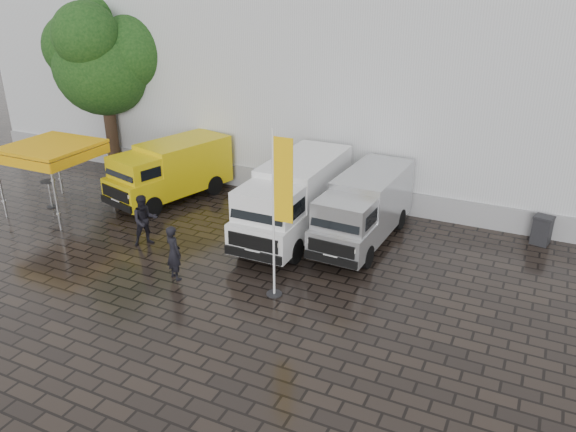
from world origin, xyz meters
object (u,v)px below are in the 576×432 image
Objects in this scene: flagpole at (279,207)px; wheelie_bin at (542,230)px; cocktail_table at (50,194)px; van_yellow at (170,172)px; van_silver at (364,210)px; person_tent at (145,220)px; canopy_tent at (50,149)px; person_front at (174,253)px; van_white at (294,201)px.

wheelie_bin is at bearing 46.54° from flagpole.
van_yellow is at bearing 35.29° from cocktail_table.
flagpole is (-1.08, -4.87, 1.74)m from van_silver.
van_silver is (9.06, -0.44, -0.01)m from van_yellow.
person_tent is (1.88, -4.13, -0.31)m from van_yellow.
wheelie_bin is at bearing -25.01° from person_tent.
van_silver is 4.91× the size of cocktail_table.
flagpole is (7.98, -5.30, 1.73)m from van_yellow.
van_yellow is at bearing 41.21° from canopy_tent.
van_yellow is 1.71× the size of canopy_tent.
person_tent reaches higher than person_front.
canopy_tent reaches higher than person_tent.
van_white is at bearing 109.02° from flagpole.
cocktail_table is at bearing 167.94° from canopy_tent.
canopy_tent reaches higher than van_silver.
person_tent is (-2.50, 1.66, 0.02)m from person_front.
person_front is at bearing -128.62° from van_silver.
canopy_tent is 1.72× the size of person_front.
van_yellow is at bearing -158.88° from wheelie_bin.
person_front is (8.55, -2.82, 0.35)m from cocktail_table.
flagpole is at bearing -61.62° from person_tent.
cocktail_table is at bearing -152.25° from wheelie_bin.
canopy_tent is at bearing -168.46° from van_white.
cocktail_table is at bearing 169.09° from flagpole.
canopy_tent is at bearing 4.85° from person_front.
person_front is (4.37, -5.78, -0.33)m from van_yellow.
canopy_tent is at bearing 169.15° from flagpole.
flagpole is at bearing -10.91° from cocktail_table.
van_white is at bearing -146.64° from wheelie_bin.
van_yellow is 2.86× the size of person_tent.
person_tent reaches higher than wheelie_bin.
van_white reaches higher than wheelie_bin.
cocktail_table is (-4.18, -2.96, -0.68)m from van_yellow.
person_tent is at bearing 169.08° from flagpole.
van_silver is at bearing 11.92° from canopy_tent.
cocktail_table is at bearing -169.86° from van_white.
van_silver is 8.08m from person_tent.
flagpole reaches higher than van_white.
van_yellow is 4.92m from canopy_tent.
person_front is at bearing -84.27° from person_tent.
van_white is 5.49× the size of cocktail_table.
person_front is at bearing -130.61° from wheelie_bin.
van_silver reaches higher than wheelie_bin.
flagpole is 2.83× the size of person_front.
van_white reaches higher than van_yellow.
flagpole is 10.69m from wheelie_bin.
person_tent is at bearing -10.90° from cocktail_table.
wheelie_bin is 13.44m from person_front.
van_yellow is 15.32m from wheelie_bin.
canopy_tent is 2.95× the size of wheelie_bin.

